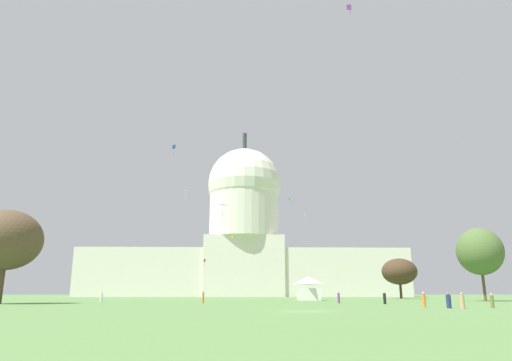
{
  "coord_description": "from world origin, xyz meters",
  "views": [
    {
      "loc": [
        -5.19,
        -39.57,
        1.51
      ],
      "look_at": [
        -2.06,
        66.14,
        27.76
      ],
      "focal_mm": 31.85,
      "sensor_mm": 36.0,
      "label": 1
    }
  ],
  "objects": [
    {
      "name": "tree_east_far",
      "position": [
        40.56,
        47.17,
        9.27
      ],
      "size": [
        11.92,
        12.1,
        13.78
      ],
      "color": "brown",
      "rests_on": "ground_plane"
    },
    {
      "name": "kite_red_low",
      "position": [
        -19.17,
        130.56,
        13.0
      ],
      "size": [
        0.85,
        0.45,
        2.44
      ],
      "rotation": [
        0.0,
        0.0,
        5.57
      ],
      "color": "red"
    },
    {
      "name": "capitol_building",
      "position": [
        -4.56,
        153.62,
        23.7
      ],
      "size": [
        134.42,
        31.69,
        71.31
      ],
      "color": "silver",
      "rests_on": "ground_plane"
    },
    {
      "name": "person_orange_front_center",
      "position": [
        14.62,
        10.95,
        0.75
      ],
      "size": [
        0.52,
        0.52,
        1.62
      ],
      "rotation": [
        0.0,
        0.0,
        0.77
      ],
      "color": "orange",
      "rests_on": "ground_plane"
    },
    {
      "name": "person_orange_mid_center",
      "position": [
        -11.03,
        30.48,
        0.83
      ],
      "size": [
        0.36,
        0.36,
        1.77
      ],
      "rotation": [
        0.0,
        0.0,
        1.49
      ],
      "color": "orange",
      "rests_on": "ground_plane"
    },
    {
      "name": "person_white_near_tree_west",
      "position": [
        -29.63,
        42.41,
        0.74
      ],
      "size": [
        0.55,
        0.55,
        1.63
      ],
      "rotation": [
        0.0,
        0.0,
        2.73
      ],
      "color": "silver",
      "rests_on": "ground_plane"
    },
    {
      "name": "person_tan_back_center",
      "position": [
        16.19,
        5.39,
        0.7
      ],
      "size": [
        0.59,
        0.59,
        1.56
      ],
      "rotation": [
        0.0,
        0.0,
        5.9
      ],
      "color": "tan",
      "rests_on": "ground_plane"
    },
    {
      "name": "person_olive_deep_crowd",
      "position": [
        20.64,
        8.15,
        0.67
      ],
      "size": [
        0.49,
        0.49,
        1.47
      ],
      "rotation": [
        0.0,
        0.0,
        1.05
      ],
      "color": "olive",
      "rests_on": "ground_plane"
    },
    {
      "name": "kite_blue_high",
      "position": [
        -25.19,
        85.44,
        42.34
      ],
      "size": [
        1.18,
        1.15,
        3.53
      ],
      "rotation": [
        0.0,
        0.0,
        5.25
      ],
      "color": "blue"
    },
    {
      "name": "person_navy_back_right",
      "position": [
        15.66,
        7.19,
        0.69
      ],
      "size": [
        0.64,
        0.64,
        1.55
      ],
      "rotation": [
        0.0,
        0.0,
        0.48
      ],
      "color": "navy",
      "rests_on": "ground_plane"
    },
    {
      "name": "person_purple_edge_west",
      "position": [
        9.21,
        29.91,
        0.79
      ],
      "size": [
        0.47,
        0.47,
        1.7
      ],
      "rotation": [
        0.0,
        0.0,
        2.07
      ],
      "color": "#703D93",
      "rests_on": "ground_plane"
    },
    {
      "name": "kite_orange_low",
      "position": [
        6.31,
        111.02,
        11.48
      ],
      "size": [
        0.95,
        1.33,
        0.15
      ],
      "rotation": [
        0.0,
        0.0,
        1.36
      ],
      "color": "orange"
    },
    {
      "name": "kite_white_high",
      "position": [
        -26.34,
        123.81,
        37.7
      ],
      "size": [
        1.81,
        1.09,
        2.85
      ],
      "rotation": [
        0.0,
        0.0,
        6.11
      ],
      "color": "white"
    },
    {
      "name": "tree_west_near",
      "position": [
        -39.62,
        27.61,
        9.0
      ],
      "size": [
        14.26,
        14.26,
        13.41
      ],
      "color": "brown",
      "rests_on": "ground_plane"
    },
    {
      "name": "tree_east_mid",
      "position": [
        38.47,
        87.6,
        7.27
      ],
      "size": [
        12.5,
        12.36,
        10.87
      ],
      "color": "#42301E",
      "rests_on": "ground_plane"
    },
    {
      "name": "kite_violet_high",
      "position": [
        16.24,
        41.32,
        58.27
      ],
      "size": [
        1.15,
        1.19,
        3.99
      ],
      "rotation": [
        0.0,
        0.0,
        5.94
      ],
      "color": "purple"
    },
    {
      "name": "kite_green_mid",
      "position": [
        11.16,
        115.62,
        33.45
      ],
      "size": [
        0.67,
        0.62,
        2.83
      ],
      "rotation": [
        0.0,
        0.0,
        4.7
      ],
      "color": "green"
    },
    {
      "name": "person_black_edge_east",
      "position": [
        14.7,
        25.24,
        0.78
      ],
      "size": [
        0.44,
        0.44,
        1.7
      ],
      "rotation": [
        0.0,
        0.0,
        4.84
      ],
      "color": "black",
      "rests_on": "ground_plane"
    },
    {
      "name": "kite_gold_low",
      "position": [
        -7.99,
        96.19,
        17.86
      ],
      "size": [
        0.88,
        0.88,
        0.71
      ],
      "rotation": [
        0.0,
        0.0,
        2.51
      ],
      "color": "gold"
    },
    {
      "name": "kite_cyan_mid",
      "position": [
        -9.52,
        49.68,
        18.16
      ],
      "size": [
        1.92,
        1.63,
        2.37
      ],
      "rotation": [
        0.0,
        0.0,
        3.69
      ],
      "color": "#33BCDB"
    },
    {
      "name": "event_tent",
      "position": [
        8.69,
        57.61,
        2.43
      ],
      "size": [
        4.89,
        6.08,
        4.89
      ],
      "rotation": [
        0.0,
        0.0,
        -0.04
      ],
      "color": "white",
      "rests_on": "ground_plane"
    },
    {
      "name": "ground_plane",
      "position": [
        0.0,
        0.0,
        0.0
      ],
      "size": [
        800.0,
        800.0,
        0.0
      ],
      "primitive_type": "plane",
      "color": "#567F42"
    },
    {
      "name": "kite_magenta_mid",
      "position": [
        15.55,
        112.25,
        28.85
      ],
      "size": [
        1.28,
        1.69,
        2.62
      ],
      "rotation": [
        0.0,
        0.0,
        5.16
      ],
      "color": "#D1339E"
    }
  ]
}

